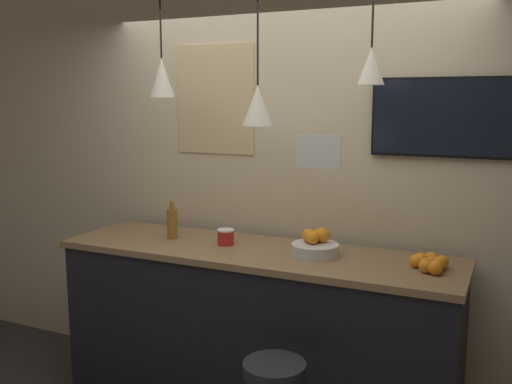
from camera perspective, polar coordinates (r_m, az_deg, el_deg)
The scene contains 12 objects.
back_wall at distance 3.77m, azimuth 2.90°, elevation 1.56°, with size 8.00×0.06×2.90m.
service_counter at distance 3.61m, azimuth -0.00°, elevation -13.90°, with size 2.43×0.69×1.06m.
fruit_bowl at distance 3.32m, azimuth 5.95°, elevation -5.37°, with size 0.28×0.28×0.16m.
orange_pile at distance 3.17m, azimuth 16.93°, elevation -6.77°, with size 0.20×0.22×0.08m.
juice_bottle at distance 3.73m, azimuth -8.38°, elevation -3.06°, with size 0.07×0.07×0.24m.
spread_jar at distance 3.54m, azimuth -3.06°, elevation -4.51°, with size 0.10×0.10×0.10m.
pendant_lamp_left at distance 3.67m, azimuth -9.39°, elevation 11.27°, with size 0.16×0.16×0.84m.
pendant_lamp_middle at distance 3.34m, azimuth 0.17°, elevation 8.74°, with size 0.18×0.18×1.00m.
pendant_lamp_right at distance 3.13m, azimuth 11.45°, elevation 12.33°, with size 0.14×0.14×0.77m.
mounted_tv at distance 3.44m, azimuth 18.05°, elevation 7.10°, with size 0.79×0.04×0.46m.
hanging_menu_board at distance 2.91m, azimuth 6.24°, elevation 4.06°, with size 0.24×0.01×0.17m.
wall_poster at distance 3.92m, azimuth -4.11°, elevation 9.21°, with size 0.58×0.01×0.73m.
Camera 1 is at (1.40, -2.39, 1.96)m, focal length 40.00 mm.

